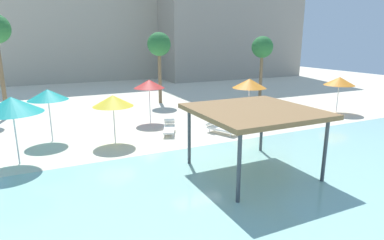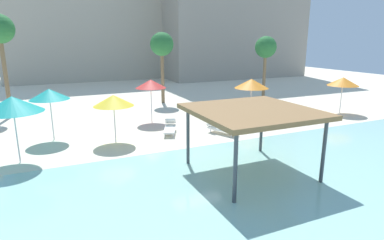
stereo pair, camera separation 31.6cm
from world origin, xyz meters
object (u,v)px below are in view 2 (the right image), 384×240
at_px(shade_pavilion, 252,113).
at_px(lounge_chair_1, 274,106).
at_px(palm_tree_1, 266,48).
at_px(lounge_chair_0, 221,128).
at_px(beach_umbrella_yellow_0, 113,100).
at_px(beach_umbrella_orange_2, 251,84).
at_px(beach_umbrella_orange_1, 343,81).
at_px(palm_tree_2, 162,46).
at_px(beach_umbrella_teal_3, 12,104).
at_px(lounge_chair_2, 170,127).
at_px(beach_umbrella_red_5, 151,84).
at_px(beach_umbrella_teal_6, 49,94).

distance_m(shade_pavilion, lounge_chair_1, 12.42).
relative_size(lounge_chair_1, palm_tree_1, 0.36).
bearing_deg(shade_pavilion, lounge_chair_0, 72.81).
bearing_deg(beach_umbrella_yellow_0, palm_tree_1, 26.91).
relative_size(beach_umbrella_yellow_0, lounge_chair_0, 1.26).
bearing_deg(beach_umbrella_orange_2, beach_umbrella_orange_1, -15.50).
xyz_separation_m(beach_umbrella_orange_2, palm_tree_2, (-3.92, 7.09, 2.42)).
height_order(beach_umbrella_orange_2, palm_tree_1, palm_tree_1).
distance_m(beach_umbrella_orange_1, palm_tree_1, 7.82).
bearing_deg(lounge_chair_1, beach_umbrella_teal_3, -90.85).
distance_m(beach_umbrella_teal_3, lounge_chair_2, 8.05).
distance_m(beach_umbrella_orange_1, beach_umbrella_teal_3, 20.69).
bearing_deg(palm_tree_2, beach_umbrella_orange_2, -61.04).
relative_size(beach_umbrella_yellow_0, beach_umbrella_teal_3, 0.85).
bearing_deg(beach_umbrella_orange_1, lounge_chair_2, 178.86).
bearing_deg(beach_umbrella_red_5, shade_pavilion, -83.32).
relative_size(beach_umbrella_orange_2, palm_tree_1, 0.47).
bearing_deg(palm_tree_1, lounge_chair_2, -148.70).
bearing_deg(palm_tree_1, palm_tree_2, 170.72).
bearing_deg(lounge_chair_1, beach_umbrella_orange_1, 41.78).
xyz_separation_m(beach_umbrella_yellow_0, beach_umbrella_teal_3, (-4.38, -1.17, 0.38)).
xyz_separation_m(beach_umbrella_red_5, lounge_chair_2, (0.18, -2.88, -2.14)).
height_order(lounge_chair_0, palm_tree_2, palm_tree_2).
relative_size(beach_umbrella_orange_1, lounge_chair_1, 1.30).
bearing_deg(beach_umbrella_red_5, beach_umbrella_orange_2, -11.14).
bearing_deg(shade_pavilion, beach_umbrella_red_5, 96.68).
height_order(beach_umbrella_orange_1, beach_umbrella_red_5, beach_umbrella_red_5).
bearing_deg(lounge_chair_2, beach_umbrella_yellow_0, -58.69).
distance_m(beach_umbrella_teal_6, lounge_chair_1, 15.51).
bearing_deg(beach_umbrella_teal_3, palm_tree_2, 45.22).
distance_m(beach_umbrella_orange_1, lounge_chair_0, 10.72).
bearing_deg(beach_umbrella_red_5, palm_tree_1, 19.69).
height_order(beach_umbrella_orange_2, lounge_chair_1, beach_umbrella_orange_2).
height_order(beach_umbrella_teal_3, lounge_chair_2, beach_umbrella_teal_3).
bearing_deg(beach_umbrella_orange_2, lounge_chair_1, 16.58).
bearing_deg(beach_umbrella_orange_1, palm_tree_1, 100.09).
distance_m(lounge_chair_0, palm_tree_1, 13.13).
height_order(beach_umbrella_yellow_0, lounge_chair_1, beach_umbrella_yellow_0).
height_order(beach_umbrella_orange_2, lounge_chair_0, beach_umbrella_orange_2).
bearing_deg(lounge_chair_0, beach_umbrella_orange_2, 101.81).
xyz_separation_m(beach_umbrella_orange_1, beach_umbrella_orange_2, (-6.54, 1.81, -0.01)).
xyz_separation_m(beach_umbrella_yellow_0, beach_umbrella_orange_2, (9.71, 1.99, 0.07)).
bearing_deg(beach_umbrella_orange_2, palm_tree_2, 118.96).
height_order(shade_pavilion, beach_umbrella_teal_6, beach_umbrella_teal_6).
bearing_deg(lounge_chair_1, shade_pavilion, -56.75).
xyz_separation_m(beach_umbrella_orange_1, beach_umbrella_teal_3, (-20.64, -1.35, 0.30)).
xyz_separation_m(lounge_chair_1, palm_tree_1, (2.54, 4.80, 4.09)).
bearing_deg(lounge_chair_2, palm_tree_1, 144.86).
bearing_deg(lounge_chair_2, lounge_chair_1, 127.88).
distance_m(beach_umbrella_yellow_0, beach_umbrella_teal_3, 4.55).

